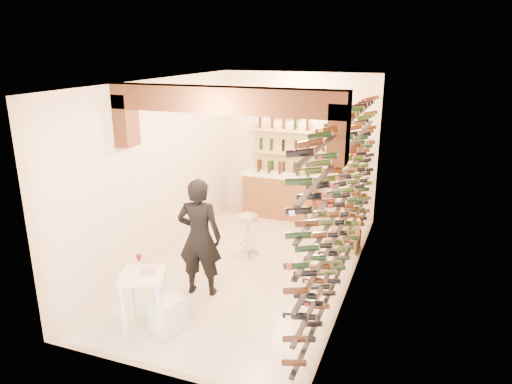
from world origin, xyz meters
TOP-DOWN VIEW (x-y plane):
  - ground at (0.00, 0.00)m, footprint 6.00×6.00m
  - room_shell at (0.00, -0.26)m, footprint 3.52×6.02m
  - wine_rack at (1.53, 0.00)m, footprint 0.32×5.70m
  - back_counter at (-0.30, 2.65)m, footprint 1.70×0.62m
  - back_shelving at (-0.30, 2.89)m, footprint 1.40×0.31m
  - tasting_table at (-0.67, -2.23)m, footprint 0.75×0.75m
  - white_stool at (-0.37, -2.17)m, footprint 0.48×0.48m
  - person at (-0.41, -1.08)m, footprint 0.75×0.56m
  - chrome_barstool at (-0.20, 0.43)m, footprint 0.41×0.41m
  - crate_lower at (1.40, 1.34)m, footprint 0.61×0.45m
  - crate_upper at (1.40, 1.34)m, footprint 0.61×0.50m

SIDE VIEW (x-z plane):
  - ground at x=0.00m, z-range 0.00..0.00m
  - crate_lower at x=1.40m, z-range 0.00..0.34m
  - white_stool at x=-0.37m, z-range 0.00..0.47m
  - chrome_barstool at x=-0.20m, z-range 0.06..0.86m
  - crate_upper at x=1.40m, z-range 0.34..0.65m
  - back_counter at x=-0.30m, z-range -0.11..1.18m
  - tasting_table at x=-0.67m, z-range 0.18..1.18m
  - person at x=-0.41m, z-range 0.00..1.87m
  - back_shelving at x=-0.30m, z-range -0.19..2.53m
  - wine_rack at x=1.53m, z-range 0.27..2.83m
  - room_shell at x=0.00m, z-range 0.65..3.86m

